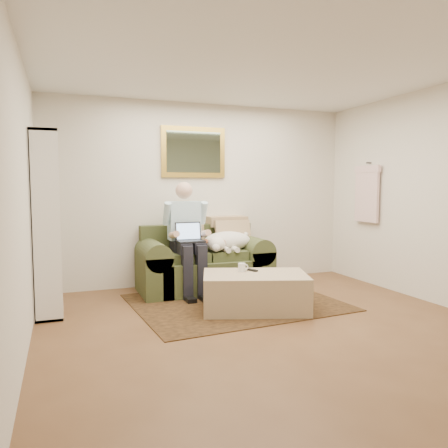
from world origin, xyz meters
TOP-DOWN VIEW (x-y plane):
  - room_shell at (0.00, 0.35)m, footprint 4.51×5.00m
  - rug at (0.00, 1.24)m, footprint 2.53×2.10m
  - sofa at (-0.15, 2.02)m, footprint 1.75×0.89m
  - seated_man at (-0.41, 1.86)m, footprint 0.58×0.82m
  - laptop at (-0.41, 1.80)m, footprint 0.34×0.27m
  - sleeping_dog at (0.16, 1.94)m, footprint 0.72×0.45m
  - ottoman at (0.09, 0.87)m, footprint 1.34×1.07m
  - coffee_mug at (-0.00, 1.03)m, footprint 0.08×0.08m
  - tv_remote at (0.13, 1.03)m, footprint 0.10×0.16m
  - bookshelf at (-2.10, 1.60)m, footprint 0.28×0.80m
  - wall_mirror at (-0.15, 2.47)m, footprint 0.94×0.04m
  - hanging_shirt at (2.19, 1.60)m, footprint 0.06×0.52m

SIDE VIEW (x-z plane):
  - rug at x=0.00m, z-range 0.00..0.01m
  - ottoman at x=0.09m, z-range 0.00..0.42m
  - sofa at x=-0.15m, z-range -0.22..0.83m
  - tv_remote at x=0.13m, z-range 0.42..0.44m
  - coffee_mug at x=0.00m, z-range 0.42..0.52m
  - sleeping_dog at x=0.16m, z-range 0.53..0.80m
  - seated_man at x=-0.41m, z-range 0.00..1.47m
  - laptop at x=-0.41m, z-range 0.65..0.89m
  - bookshelf at x=-2.10m, z-range 0.00..2.00m
  - room_shell at x=0.00m, z-range 0.00..2.61m
  - hanging_shirt at x=2.19m, z-range 0.90..1.80m
  - wall_mirror at x=-0.15m, z-range 1.54..2.26m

